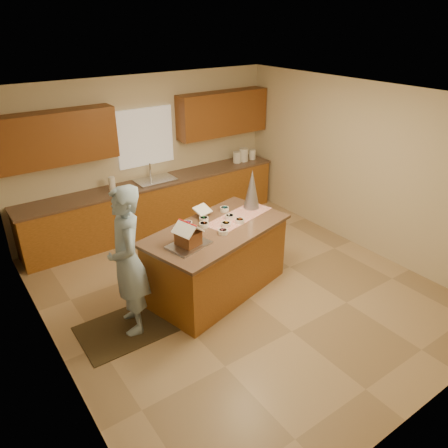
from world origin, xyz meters
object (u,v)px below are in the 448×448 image
(island_base, at_px, (217,261))
(gingerbread_house, at_px, (188,236))
(boy, at_px, (128,261))
(tinsel_tree, at_px, (252,189))

(island_base, height_order, gingerbread_house, gingerbread_house)
(boy, xyz_separation_m, gingerbread_house, (0.75, -0.15, 0.18))
(island_base, relative_size, gingerbread_house, 5.31)
(island_base, bearing_deg, tinsel_tree, 3.67)
(tinsel_tree, relative_size, boy, 0.31)
(boy, relative_size, gingerbread_house, 5.18)
(tinsel_tree, bearing_deg, gingerbread_house, -161.43)
(tinsel_tree, distance_m, gingerbread_house, 1.45)
(island_base, height_order, boy, boy)
(gingerbread_house, bearing_deg, island_base, 19.47)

